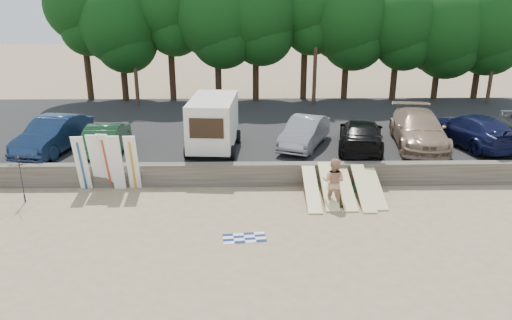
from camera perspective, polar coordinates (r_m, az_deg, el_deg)
The scene contains 28 objects.
ground at distance 19.54m, azimuth 6.57°, elevation -6.08°, with size 120.00×120.00×0.00m, color tan.
seawall at distance 22.08m, azimuth 5.65°, elevation -1.58°, with size 44.00×0.50×1.00m, color #6B6356.
parking_lot at distance 29.22m, azimuth 4.02°, elevation 3.37°, with size 44.00×14.50×0.70m, color #282828.
treeline at distance 35.20m, azimuth 5.34°, elevation 15.96°, with size 33.00×6.68×9.06m.
utility_poles at distance 33.93m, azimuth 6.90°, elevation 14.22°, with size 25.80×0.26×9.00m.
box_trailer at distance 24.17m, azimuth -4.92°, elevation 4.41°, with size 2.59×4.24×2.60m.
car_0 at distance 26.11m, azimuth -22.15°, elevation 2.72°, with size 1.75×5.02×1.65m, color #132443.
car_1 at distance 24.99m, azimuth -16.71°, elevation 2.43°, with size 1.56×4.47×1.47m, color #14381D.
car_2 at distance 25.01m, azimuth 5.57°, elevation 3.16°, with size 1.54×4.41×1.45m, color gray.
car_3 at distance 24.97m, azimuth 11.89°, elevation 2.85°, with size 2.09×5.15×1.49m, color black.
car_4 at distance 26.34m, azimuth 18.10°, elevation 3.37°, with size 2.35×5.78×1.68m, color #A08266.
car_5 at distance 27.32m, azimuth 23.39°, elevation 3.18°, with size 2.23×5.48×1.59m, color #0E1234.
surfboard_upright_0 at distance 22.25m, azimuth -19.31°, elevation -0.35°, with size 0.50×0.06×2.60m, color white.
surfboard_upright_1 at distance 22.25m, azimuth -17.77°, elevation -0.17°, with size 0.50×0.06×2.60m, color white.
surfboard_upright_2 at distance 22.12m, azimuth -16.70°, elevation -0.15°, with size 0.50×0.06×2.60m, color white.
surfboard_upright_3 at distance 21.79m, azimuth -15.64°, elevation -0.34°, with size 0.50×0.06×2.60m, color white.
surfboard_upright_4 at distance 21.71m, azimuth -13.94°, elevation -0.29°, with size 0.50×0.06×2.60m, color white.
surfboard_low_0 at distance 20.54m, azimuth 6.37°, elevation -3.28°, with size 0.56×3.00×0.07m, color beige.
surfboard_low_1 at distance 20.77m, azimuth 8.28°, elevation -2.93°, with size 0.56×3.00×0.07m, color beige.
surfboard_low_2 at distance 20.94m, azimuth 10.19°, elevation -3.13°, with size 0.56×3.00×0.07m, color beige.
surfboard_low_3 at distance 20.93m, azimuth 12.15°, elevation -3.10°, with size 0.56×3.00×0.07m, color beige.
surfboard_low_4 at distance 21.29m, azimuth 13.31°, elevation -2.92°, with size 0.56×3.00×0.07m, color beige.
beachgoer_a at distance 20.89m, azimuth 8.90°, elevation -1.99°, with size 0.61×0.40×1.66m, color tan.
beachgoer_b at distance 20.04m, azimuth 8.85°, elevation -2.47°, with size 0.95×0.74×1.96m, color tan.
cooler at distance 21.79m, azimuth 11.56°, elevation -3.15°, with size 0.38×0.30×0.32m, color #24874D.
gear_bag at distance 22.08m, azimuth 12.00°, elevation -3.02°, with size 0.30×0.25×0.22m, color #D04D18.
beach_towel at distance 17.62m, azimuth -1.34°, elevation -8.89°, with size 1.50×1.50×0.00m, color white.
beach_umbrella at distance 22.09m, azimuth -25.37°, elevation -1.96°, with size 2.24×2.28×2.05m, color black.
Camera 1 is at (-2.52, -17.50, 8.31)m, focal length 35.00 mm.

